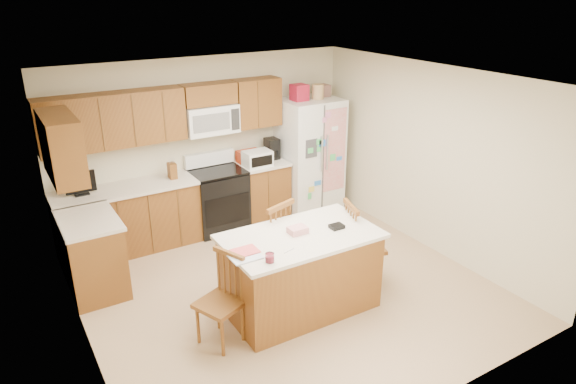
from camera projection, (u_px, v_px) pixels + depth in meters
ground at (286, 287)px, 6.22m from camera, size 4.50×4.50×0.00m
room_shell at (285, 176)px, 5.68m from camera, size 4.60×4.60×2.52m
cabinetry at (153, 187)px, 6.82m from camera, size 3.36×1.56×2.15m
stove at (218, 199)px, 7.58m from camera, size 0.76×0.65×1.13m
refrigerator at (309, 154)px, 8.11m from camera, size 0.90×0.79×2.04m
island at (300, 271)px, 5.67m from camera, size 1.73×1.00×1.01m
windsor_chair_left at (221, 302)px, 5.13m from camera, size 0.53×0.54×0.97m
windsor_chair_back at (271, 245)px, 6.15m from camera, size 0.59×0.57×1.09m
windsor_chair_right at (361, 246)px, 6.15m from camera, size 0.55×0.56×1.06m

